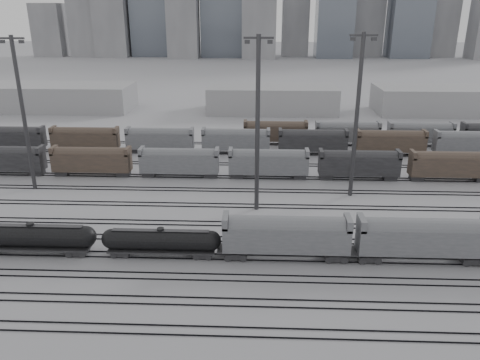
{
  "coord_description": "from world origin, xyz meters",
  "views": [
    {
      "loc": [
        6.18,
        -52.49,
        30.13
      ],
      "look_at": [
        3.13,
        19.48,
        4.0
      ],
      "focal_mm": 35.0,
      "sensor_mm": 36.0,
      "label": 1
    }
  ],
  "objects_px": {
    "hopper_car_a": "(286,234)",
    "tank_car_b": "(161,241)",
    "tank_car_a": "(32,237)",
    "light_mast_c": "(258,122)",
    "hopper_car_b": "(423,236)"
  },
  "relations": [
    {
      "from": "tank_car_a",
      "to": "tank_car_b",
      "type": "height_order",
      "value": "tank_car_a"
    },
    {
      "from": "tank_car_a",
      "to": "hopper_car_b",
      "type": "height_order",
      "value": "hopper_car_b"
    },
    {
      "from": "tank_car_a",
      "to": "hopper_car_a",
      "type": "height_order",
      "value": "hopper_car_a"
    },
    {
      "from": "light_mast_c",
      "to": "hopper_car_a",
      "type": "bearing_deg",
      "value": -76.33
    },
    {
      "from": "hopper_car_a",
      "to": "tank_car_b",
      "type": "bearing_deg",
      "value": 180.0
    },
    {
      "from": "tank_car_b",
      "to": "light_mast_c",
      "type": "xyz_separation_m",
      "value": [
        12.17,
        15.91,
        12.13
      ]
    },
    {
      "from": "tank_car_a",
      "to": "light_mast_c",
      "type": "relative_size",
      "value": 0.63
    },
    {
      "from": "hopper_car_b",
      "to": "light_mast_c",
      "type": "relative_size",
      "value": 0.6
    },
    {
      "from": "hopper_car_b",
      "to": "light_mast_c",
      "type": "distance_m",
      "value": 28.41
    },
    {
      "from": "hopper_car_b",
      "to": "light_mast_c",
      "type": "xyz_separation_m",
      "value": [
        -20.93,
        15.91,
        10.77
      ]
    },
    {
      "from": "tank_car_a",
      "to": "hopper_car_a",
      "type": "xyz_separation_m",
      "value": [
        32.98,
        0.0,
        1.14
      ]
    },
    {
      "from": "hopper_car_a",
      "to": "hopper_car_b",
      "type": "distance_m",
      "value": 17.06
    },
    {
      "from": "hopper_car_a",
      "to": "light_mast_c",
      "type": "height_order",
      "value": "light_mast_c"
    },
    {
      "from": "hopper_car_a",
      "to": "hopper_car_b",
      "type": "xyz_separation_m",
      "value": [
        17.06,
        0.0,
        0.02
      ]
    },
    {
      "from": "tank_car_a",
      "to": "hopper_car_a",
      "type": "relative_size",
      "value": 1.05
    }
  ]
}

